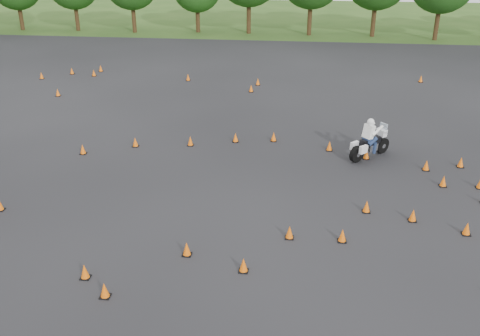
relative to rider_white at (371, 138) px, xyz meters
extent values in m
plane|color=#2D5119|center=(-5.54, -8.62, -0.99)|extent=(140.00, 140.00, 0.00)
plane|color=black|center=(-5.54, -2.62, -0.99)|extent=(62.00, 62.00, 0.00)
cone|color=orange|center=(0.99, -5.95, -0.76)|extent=(0.26, 0.26, 0.45)
cone|color=orange|center=(-4.82, -9.83, -0.76)|extent=(0.26, 0.26, 0.45)
cone|color=orange|center=(2.70, -6.71, -0.76)|extent=(0.26, 0.26, 0.45)
cone|color=orange|center=(-6.59, 10.39, -0.76)|extent=(0.26, 0.26, 0.45)
cone|color=orange|center=(-21.85, 11.98, -0.76)|extent=(0.26, 0.26, 0.45)
cone|color=orange|center=(-0.63, -5.45, -0.76)|extent=(0.26, 0.26, 0.45)
cone|color=orange|center=(-6.47, 1.24, -0.76)|extent=(0.26, 0.26, 0.45)
cone|color=orange|center=(-11.29, 0.03, -0.76)|extent=(0.26, 0.26, 0.45)
cone|color=orange|center=(2.38, -1.21, -0.76)|extent=(0.26, 0.26, 0.45)
cone|color=orange|center=(5.00, 14.25, -0.76)|extent=(0.26, 0.26, 0.45)
cone|color=orange|center=(2.76, -2.82, -0.76)|extent=(0.26, 0.26, 0.45)
cone|color=orange|center=(-18.83, 7.96, -0.76)|extent=(0.26, 0.26, 0.45)
cone|color=orange|center=(-0.14, -0.20, -0.76)|extent=(0.26, 0.26, 0.45)
cone|color=orange|center=(-3.46, -7.68, -0.76)|extent=(0.26, 0.26, 0.45)
cone|color=orange|center=(-11.31, 12.74, -0.76)|extent=(0.26, 0.26, 0.45)
cone|color=orange|center=(-4.57, 1.59, -0.76)|extent=(0.26, 0.26, 0.45)
cone|color=orange|center=(-13.49, -1.18, -0.76)|extent=(0.26, 0.26, 0.45)
cone|color=orange|center=(4.23, -2.82, -0.76)|extent=(0.26, 0.26, 0.45)
cone|color=orange|center=(-1.66, -7.68, -0.76)|extent=(0.26, 0.26, 0.45)
cone|color=orange|center=(-1.81, 0.63, -0.76)|extent=(0.26, 0.26, 0.45)
cone|color=orange|center=(-20.25, 13.57, -0.76)|extent=(0.26, 0.26, 0.45)
cone|color=orange|center=(-18.41, 14.59, -0.76)|extent=(0.26, 0.26, 0.45)
cone|color=orange|center=(-9.60, -10.75, -0.76)|extent=(0.26, 0.26, 0.45)
cone|color=orange|center=(-18.41, 13.18, -0.76)|extent=(0.26, 0.26, 0.45)
cone|color=orange|center=(-6.76, -9.14, -0.76)|extent=(0.26, 0.26, 0.45)
cone|color=orange|center=(-8.62, 0.48, -0.76)|extent=(0.26, 0.26, 0.45)
cone|color=orange|center=(3.99, -0.68, -0.76)|extent=(0.26, 0.26, 0.45)
cone|color=orange|center=(-8.68, -11.57, -0.76)|extent=(0.26, 0.26, 0.45)
cone|color=orange|center=(-6.29, 12.15, -0.76)|extent=(0.26, 0.26, 0.45)
camera|label=1|loc=(-3.28, -23.70, 8.78)|focal=40.00mm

